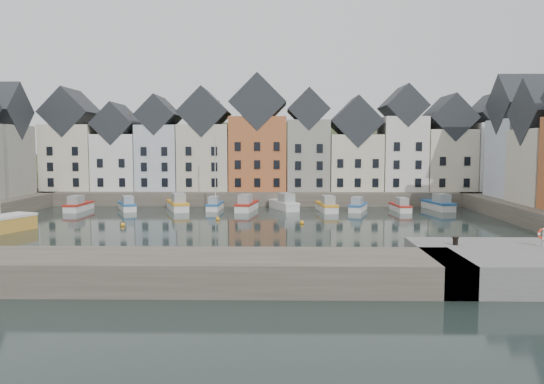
{
  "coord_description": "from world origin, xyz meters",
  "views": [
    {
      "loc": [
        3.56,
        -55.02,
        8.97
      ],
      "look_at": [
        2.56,
        6.0,
        3.57
      ],
      "focal_mm": 35.0,
      "sensor_mm": 36.0,
      "label": 1
    }
  ],
  "objects_px": {
    "boat_a": "(78,206)",
    "life_ring_post": "(543,234)",
    "mooring_bollard": "(455,241)",
    "boat_d": "(215,205)"
  },
  "relations": [
    {
      "from": "boat_a",
      "to": "life_ring_post",
      "type": "distance_m",
      "value": 57.89
    },
    {
      "from": "boat_d",
      "to": "mooring_bollard",
      "type": "distance_m",
      "value": 42.16
    },
    {
      "from": "boat_d",
      "to": "mooring_bollard",
      "type": "xyz_separation_m",
      "value": [
        21.45,
        -36.26,
        1.62
      ]
    },
    {
      "from": "boat_d",
      "to": "mooring_bollard",
      "type": "relative_size",
      "value": 18.85
    },
    {
      "from": "boat_a",
      "to": "mooring_bollard",
      "type": "xyz_separation_m",
      "value": [
        40.0,
        -34.76,
        1.6
      ]
    },
    {
      "from": "boat_a",
      "to": "life_ring_post",
      "type": "relative_size",
      "value": 4.82
    },
    {
      "from": "boat_d",
      "to": "mooring_bollard",
      "type": "bearing_deg",
      "value": -57.01
    },
    {
      "from": "mooring_bollard",
      "to": "life_ring_post",
      "type": "relative_size",
      "value": 0.43
    },
    {
      "from": "boat_a",
      "to": "mooring_bollard",
      "type": "relative_size",
      "value": 11.2
    },
    {
      "from": "boat_a",
      "to": "life_ring_post",
      "type": "height_order",
      "value": "life_ring_post"
    }
  ]
}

